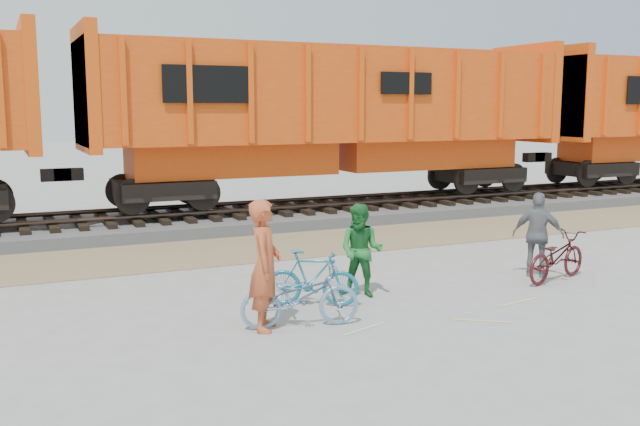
# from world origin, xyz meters

# --- Properties ---
(ground) EXTENTS (120.00, 120.00, 0.00)m
(ground) POSITION_xyz_m (0.00, 0.00, 0.00)
(ground) COLOR #9E9E99
(ground) RESTS_ON ground
(gravel_strip) EXTENTS (120.00, 3.00, 0.02)m
(gravel_strip) POSITION_xyz_m (0.00, 5.50, 0.01)
(gravel_strip) COLOR #877754
(gravel_strip) RESTS_ON ground
(ballast_bed) EXTENTS (120.00, 4.00, 0.30)m
(ballast_bed) POSITION_xyz_m (0.00, 9.00, 0.15)
(ballast_bed) COLOR slate
(ballast_bed) RESTS_ON ground
(track) EXTENTS (120.00, 2.60, 0.24)m
(track) POSITION_xyz_m (0.00, 9.00, 0.47)
(track) COLOR black
(track) RESTS_ON ballast_bed
(hopper_car_center) EXTENTS (14.00, 3.13, 4.65)m
(hopper_car_center) POSITION_xyz_m (3.27, 9.00, 3.01)
(hopper_car_center) COLOR black
(hopper_car_center) RESTS_ON track
(bicycle_blue) EXTENTS (1.84, 0.96, 0.92)m
(bicycle_blue) POSITION_xyz_m (-1.81, -0.31, 0.46)
(bicycle_blue) COLOR #6F91B5
(bicycle_blue) RESTS_ON ground
(bicycle_teal) EXTENTS (1.54, 1.11, 0.91)m
(bicycle_teal) POSITION_xyz_m (-1.20, 0.63, 0.46)
(bicycle_teal) COLOR #1B708B
(bicycle_teal) RESTS_ON ground
(bicycle_maroon) EXTENTS (1.83, 1.06, 0.91)m
(bicycle_maroon) POSITION_xyz_m (3.61, 0.30, 0.45)
(bicycle_maroon) COLOR #441316
(bicycle_maroon) RESTS_ON ground
(person_solo) EXTENTS (0.72, 0.82, 1.89)m
(person_solo) POSITION_xyz_m (-2.31, -0.21, 0.95)
(person_solo) COLOR #BD4F2A
(person_solo) RESTS_ON ground
(person_man) EXTENTS (0.97, 0.97, 1.59)m
(person_man) POSITION_xyz_m (-0.20, 0.83, 0.79)
(person_man) COLOR #1E6B2C
(person_man) RESTS_ON ground
(person_woman) EXTENTS (0.92, 0.96, 1.61)m
(person_woman) POSITION_xyz_m (3.51, 0.70, 0.80)
(person_woman) COLOR slate
(person_woman) RESTS_ON ground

